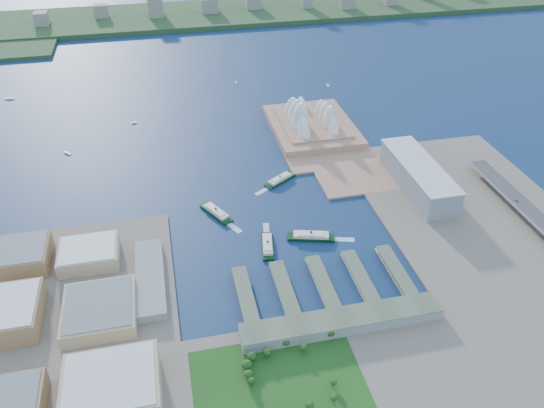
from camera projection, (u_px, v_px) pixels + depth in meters
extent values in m
plane|color=#0F2249|center=(292.00, 245.00, 624.74)|extent=(3000.00, 3000.00, 0.00)
cube|color=#796A5D|center=(61.00, 350.00, 495.01)|extent=(220.00, 390.00, 3.00)
cube|color=#796A5D|center=(353.00, 395.00, 455.74)|extent=(720.00, 180.00, 3.00)
cube|color=#796A5D|center=(499.00, 242.00, 626.85)|extent=(240.00, 500.00, 3.00)
cube|color=#AD7A5F|center=(317.00, 135.00, 851.32)|extent=(135.00, 220.00, 3.00)
cube|color=#2D4926|center=(200.00, 15.00, 1405.98)|extent=(2200.00, 260.00, 12.00)
cube|color=gray|center=(418.00, 176.00, 712.02)|extent=(45.00, 155.00, 35.00)
cube|color=gray|center=(342.00, 322.00, 514.19)|extent=(200.00, 28.00, 12.00)
imported|color=slate|center=(517.00, 200.00, 673.62)|extent=(2.00, 4.92, 1.43)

